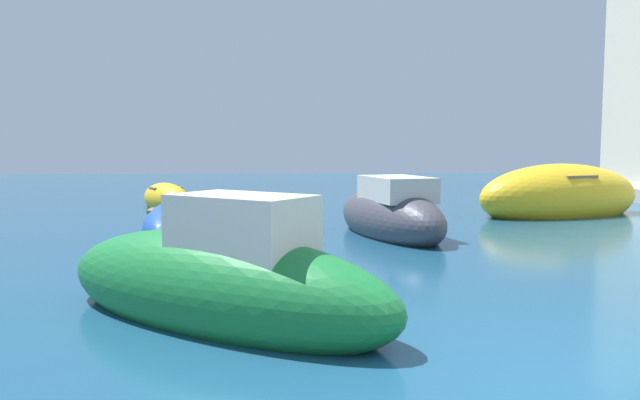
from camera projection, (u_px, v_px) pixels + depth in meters
ground at (595, 393)px, 5.28m from camera, size 80.00×80.00×0.00m
moored_boat_1 at (560, 197)px, 18.47m from camera, size 6.04×3.93×1.99m
moored_boat_2 at (391, 215)px, 14.39m from camera, size 2.73×4.82×1.71m
moored_boat_3 at (169, 225)px, 14.05m from camera, size 1.42×3.66×1.00m
moored_boat_4 at (220, 283)px, 7.40m from camera, size 4.93×4.22×1.86m
moored_boat_8 at (166, 199)px, 20.64m from camera, size 2.52×3.26×1.07m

